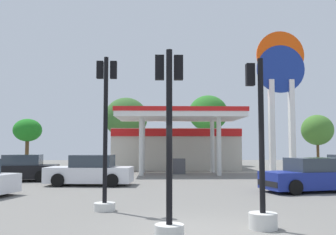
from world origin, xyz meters
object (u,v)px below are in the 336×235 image
tree_0 (28,130)px  tree_2 (208,113)px  tree_1 (126,118)px  traffic_signal_0 (105,146)px  traffic_signal_3 (169,162)px  tree_3 (317,130)px  station_pole_sign (281,83)px  traffic_signal_2 (261,182)px  car_1 (90,171)px  car_0 (310,176)px  car_3 (21,169)px

tree_0 → tree_2: bearing=-1.5°
tree_1 → traffic_signal_0: bearing=-86.7°
traffic_signal_0 → traffic_signal_3: 4.09m
tree_3 → tree_0: bearing=-179.2°
station_pole_sign → tree_0: 25.66m
tree_0 → tree_3: (30.67, 0.44, 0.10)m
traffic_signal_2 → traffic_signal_0: bearing=146.8°
car_1 → tree_0: (-9.99, 20.03, 2.90)m
tree_1 → tree_3: 20.55m
car_0 → tree_2: size_ratio=0.61×
traffic_signal_2 → tree_1: tree_1 is taller
tree_0 → tree_3: bearing=0.8°
station_pole_sign → car_3: station_pole_sign is taller
station_pole_sign → traffic_signal_0: (-11.61, -17.89, -5.07)m
traffic_signal_0 → tree_3: tree_3 is taller
station_pole_sign → tree_3: bearing=54.9°
car_0 → car_1: 10.72m
traffic_signal_2 → tree_0: bearing=117.7°
car_3 → tree_2: tree_2 is taller
station_pole_sign → traffic_signal_2: size_ratio=2.66×
car_0 → tree_3: size_ratio=0.84×
traffic_signal_0 → traffic_signal_2: 5.14m
traffic_signal_2 → tree_3: tree_3 is taller
tree_1 → car_0: bearing=-66.9°
traffic_signal_0 → tree_3: (18.87, 28.22, 1.67)m
car_1 → traffic_signal_0: 8.07m
car_0 → car_3: (-14.70, 5.58, 0.01)m
car_1 → traffic_signal_2: traffic_signal_2 is taller
car_0 → tree_2: tree_2 is taller
car_0 → traffic_signal_2: traffic_signal_2 is taller
station_pole_sign → tree_2: bearing=116.2°
station_pole_sign → car_3: bearing=-156.8°
tree_0 → traffic_signal_0: bearing=-67.0°
station_pole_sign → traffic_signal_0: size_ratio=2.31×
car_3 → tree_0: (-5.55, 17.54, 2.92)m
tree_2 → tree_3: bearing=4.5°
car_1 → tree_0: size_ratio=0.93×
tree_1 → car_3: bearing=-104.3°
car_3 → traffic_signal_2: size_ratio=1.04×
station_pole_sign → car_1: station_pole_sign is taller
tree_1 → traffic_signal_3: bearing=-83.6°
car_3 → traffic_signal_3: 16.10m
traffic_signal_0 → car_1: bearing=103.2°
tree_1 → tree_3: (20.51, -0.08, -1.28)m
car_3 → tree_1: bearing=75.7°
tree_2 → traffic_signal_0: bearing=-104.4°
tree_2 → car_1: bearing=-114.2°
car_3 → traffic_signal_3: (8.18, -13.83, 0.98)m
car_1 → tree_1: (0.17, 20.55, 4.27)m
traffic_signal_3 → car_0: bearing=51.6°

